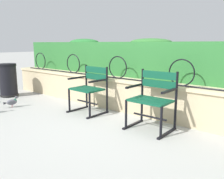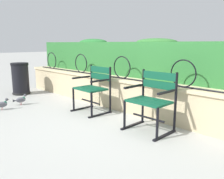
# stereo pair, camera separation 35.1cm
# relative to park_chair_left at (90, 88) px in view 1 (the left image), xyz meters

# --- Properties ---
(ground_plane) EXTENTS (60.00, 60.00, 0.00)m
(ground_plane) POSITION_rel_park_chair_left_xyz_m (0.73, -0.33, -0.46)
(ground_plane) COLOR #ADADA8
(stone_wall) EXTENTS (7.28, 0.41, 0.60)m
(stone_wall) POSITION_rel_park_chair_left_xyz_m (0.73, 0.50, -0.15)
(stone_wall) COLOR #C6B289
(stone_wall) RESTS_ON ground
(iron_arch_fence) EXTENTS (6.74, 0.02, 0.42)m
(iron_arch_fence) POSITION_rel_park_chair_left_xyz_m (0.38, 0.43, 0.32)
(iron_arch_fence) COLOR black
(iron_arch_fence) RESTS_ON stone_wall
(hedge_row) EXTENTS (7.13, 0.57, 0.79)m
(hedge_row) POSITION_rel_park_chair_left_xyz_m (0.75, 0.96, 0.51)
(hedge_row) COLOR #2D7033
(hedge_row) RESTS_ON stone_wall
(park_chair_left) EXTENTS (0.61, 0.54, 0.84)m
(park_chair_left) POSITION_rel_park_chair_left_xyz_m (0.00, 0.00, 0.00)
(park_chair_left) COLOR #0F4C33
(park_chair_left) RESTS_ON ground
(park_chair_right) EXTENTS (0.62, 0.52, 0.86)m
(park_chair_right) POSITION_rel_park_chair_left_xyz_m (1.32, -0.02, 0.01)
(park_chair_right) COLOR #0F4C33
(park_chair_right) RESTS_ON ground
(pigeon_far_side) EXTENTS (0.16, 0.28, 0.22)m
(pigeon_far_side) POSITION_rel_park_chair_left_xyz_m (-1.42, -0.78, -0.35)
(pigeon_far_side) COLOR #5B5B66
(pigeon_far_side) RESTS_ON ground
(trash_bin) EXTENTS (0.44, 0.44, 0.78)m
(trash_bin) POSITION_rel_park_chair_left_xyz_m (-2.45, -0.31, -0.09)
(trash_bin) COLOR black
(trash_bin) RESTS_ON ground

